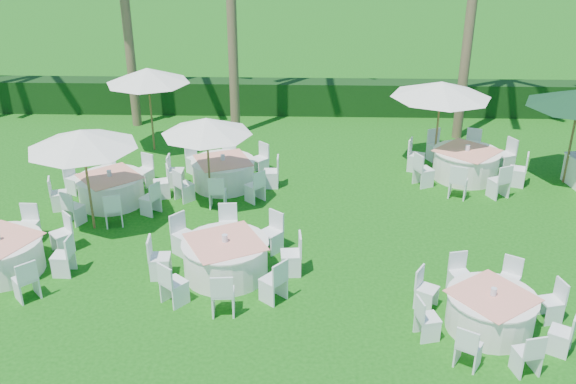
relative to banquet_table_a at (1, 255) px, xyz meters
name	(u,v)px	position (x,y,z in m)	size (l,w,h in m)	color
ground	(228,292)	(4.95, -0.66, -0.41)	(120.00, 120.00, 0.00)	#11500D
hedge	(264,97)	(4.95, 11.34, 0.19)	(34.00, 1.00, 1.20)	black
banquet_table_a	(1,255)	(0.00, 0.00, 0.00)	(3.12, 3.12, 0.95)	white
banquet_table_b	(226,257)	(4.85, 0.02, 0.02)	(3.25, 3.25, 0.98)	white
banquet_table_c	(491,311)	(10.04, -1.70, -0.03)	(2.92, 2.92, 0.89)	white
banquet_table_d	(111,189)	(1.41, 3.47, -0.01)	(3.02, 3.02, 0.93)	white
banquet_table_e	(223,172)	(4.24, 4.63, 0.00)	(3.09, 3.09, 0.94)	white
banquet_table_f	(466,163)	(11.14, 5.44, 0.03)	(3.26, 3.26, 1.00)	white
umbrella_a	(82,139)	(1.35, 2.04, 1.92)	(2.59, 2.59, 2.56)	brown
umbrella_b	(206,126)	(4.04, 3.41, 1.79)	(2.32, 2.32, 2.41)	brown
umbrella_c	(148,75)	(1.67, 7.38, 2.01)	(2.59, 2.59, 2.66)	brown
umbrella_d	(441,89)	(10.41, 6.30, 1.96)	(2.92, 2.92, 2.60)	brown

